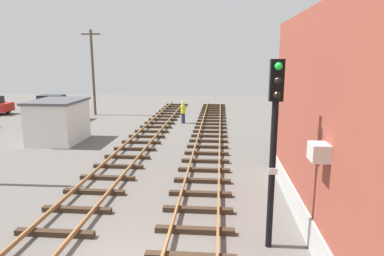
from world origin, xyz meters
TOP-DOWN VIEW (x-y plane):
  - signal_mast at (3.50, 1.60)m, footprint 0.36×0.40m
  - control_hut at (-8.44, 13.18)m, footprint 3.00×3.80m
  - parked_car_silver at (-11.95, 20.87)m, footprint 4.20×2.04m
  - parked_car_green at (-14.97, 24.99)m, footprint 4.20×2.04m
  - utility_pole_far at (-10.03, 23.75)m, footprint 1.80×0.24m
  - track_worker_foreground at (-1.07, 20.23)m, footprint 0.40×0.40m

SIDE VIEW (x-z plane):
  - parked_car_silver at x=-11.95m, z-range 0.02..1.78m
  - parked_car_green at x=-14.97m, z-range 0.02..1.78m
  - track_worker_foreground at x=-1.07m, z-range -0.01..1.86m
  - control_hut at x=-8.44m, z-range 0.01..2.77m
  - signal_mast at x=3.50m, z-range 0.69..6.04m
  - utility_pole_far at x=-10.03m, z-range 0.19..8.16m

